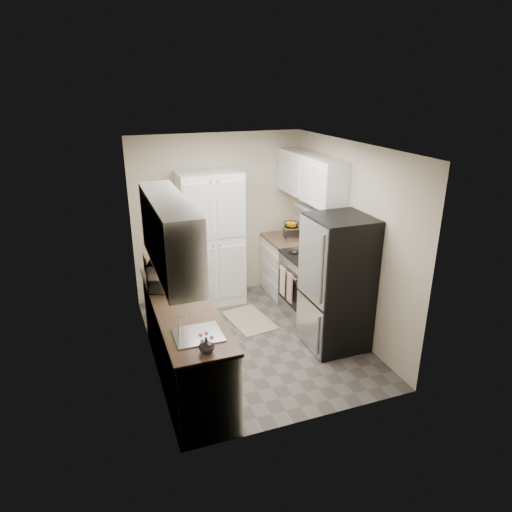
% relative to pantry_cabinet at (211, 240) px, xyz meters
% --- Properties ---
extents(ground, '(3.20, 3.20, 0.00)m').
position_rel_pantry_cabinet_xyz_m(ground, '(0.20, -1.32, -1.00)').
color(ground, '#56514C').
rests_on(ground, ground).
extents(room_shell, '(2.64, 3.24, 2.52)m').
position_rel_pantry_cabinet_xyz_m(room_shell, '(0.18, -1.32, 0.63)').
color(room_shell, beige).
rests_on(room_shell, ground).
extents(pantry_cabinet, '(0.90, 0.55, 2.00)m').
position_rel_pantry_cabinet_xyz_m(pantry_cabinet, '(0.00, 0.00, 0.00)').
color(pantry_cabinet, white).
rests_on(pantry_cabinet, ground).
extents(base_cabinet_left, '(0.60, 2.30, 0.88)m').
position_rel_pantry_cabinet_xyz_m(base_cabinet_left, '(-0.79, -1.75, -0.56)').
color(base_cabinet_left, white).
rests_on(base_cabinet_left, ground).
extents(countertop_left, '(0.63, 2.33, 0.04)m').
position_rel_pantry_cabinet_xyz_m(countertop_left, '(-0.79, -1.75, -0.10)').
color(countertop_left, brown).
rests_on(countertop_left, base_cabinet_left).
extents(base_cabinet_right, '(0.60, 0.80, 0.88)m').
position_rel_pantry_cabinet_xyz_m(base_cabinet_right, '(1.19, -0.12, -0.56)').
color(base_cabinet_right, white).
rests_on(base_cabinet_right, ground).
extents(countertop_right, '(0.63, 0.83, 0.04)m').
position_rel_pantry_cabinet_xyz_m(countertop_right, '(1.19, -0.12, -0.10)').
color(countertop_right, brown).
rests_on(countertop_right, base_cabinet_right).
extents(electric_range, '(0.71, 0.78, 1.13)m').
position_rel_pantry_cabinet_xyz_m(electric_range, '(1.17, -0.93, -0.52)').
color(electric_range, '#B7B7BC').
rests_on(electric_range, ground).
extents(refrigerator, '(0.70, 0.72, 1.70)m').
position_rel_pantry_cabinet_xyz_m(refrigerator, '(1.14, -1.73, -0.15)').
color(refrigerator, '#B7B7BC').
rests_on(refrigerator, ground).
extents(microwave, '(0.60, 0.72, 0.34)m').
position_rel_pantry_cabinet_xyz_m(microwave, '(-0.82, -1.20, 0.09)').
color(microwave, '#B1B1B6').
rests_on(microwave, countertop_left).
extents(wine_bottle, '(0.08, 0.08, 0.31)m').
position_rel_pantry_cabinet_xyz_m(wine_bottle, '(-0.94, -0.76, 0.07)').
color(wine_bottle, black).
rests_on(wine_bottle, countertop_left).
extents(flower_vase, '(0.16, 0.16, 0.15)m').
position_rel_pantry_cabinet_xyz_m(flower_vase, '(-0.78, -2.77, -0.01)').
color(flower_vase, white).
rests_on(flower_vase, countertop_left).
extents(cutting_board, '(0.06, 0.26, 0.32)m').
position_rel_pantry_cabinet_xyz_m(cutting_board, '(-0.61, -0.74, 0.08)').
color(cutting_board, '#4C7C38').
rests_on(cutting_board, countertop_left).
extents(toaster_oven, '(0.33, 0.38, 0.19)m').
position_rel_pantry_cabinet_xyz_m(toaster_oven, '(1.24, -0.17, 0.02)').
color(toaster_oven, silver).
rests_on(toaster_oven, countertop_right).
extents(fruit_basket, '(0.31, 0.31, 0.10)m').
position_rel_pantry_cabinet_xyz_m(fruit_basket, '(1.22, -0.14, 0.16)').
color(fruit_basket, '#FF9D00').
rests_on(fruit_basket, toaster_oven).
extents(kitchen_mat, '(0.62, 0.88, 0.01)m').
position_rel_pantry_cabinet_xyz_m(kitchen_mat, '(0.31, -0.79, -0.99)').
color(kitchen_mat, tan).
rests_on(kitchen_mat, ground).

